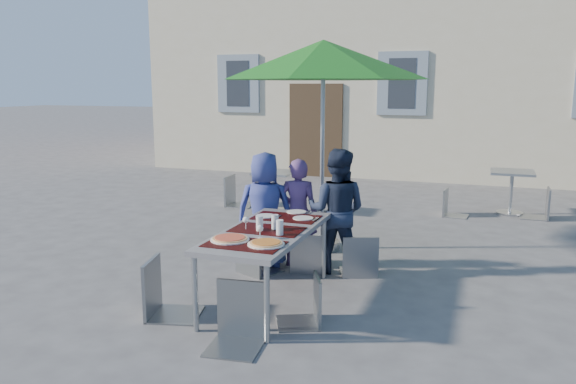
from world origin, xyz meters
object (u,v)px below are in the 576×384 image
at_px(child_1, 298,213).
at_px(child_2, 337,211).
at_px(chair_1, 308,229).
at_px(cafe_table_1, 512,185).
at_px(chair_2, 360,231).
at_px(child_0, 265,210).
at_px(dining_table, 267,235).
at_px(bg_chair_l_0, 235,172).
at_px(chair_4, 308,272).
at_px(pizza_near_left, 230,239).
at_px(bg_chair_r_0, 296,184).
at_px(bg_chair_r_1, 543,185).
at_px(bg_chair_l_1, 452,186).
at_px(chair_0, 254,229).
at_px(chair_3, 162,253).
at_px(patio_umbrella, 323,61).
at_px(pizza_near_right, 266,243).
at_px(cafe_table_0, 275,185).
at_px(chair_5, 237,278).

height_order(child_1, child_2, child_2).
relative_size(chair_1, cafe_table_1, 1.19).
bearing_deg(chair_2, child_0, -179.55).
height_order(dining_table, bg_chair_l_0, bg_chair_l_0).
relative_size(dining_table, chair_4, 2.17).
distance_m(pizza_near_left, bg_chair_r_0, 4.56).
bearing_deg(bg_chair_l_0, child_1, -52.94).
height_order(child_0, cafe_table_1, child_0).
relative_size(chair_2, bg_chair_r_1, 0.95).
height_order(child_0, bg_chair_l_1, child_0).
bearing_deg(cafe_table_1, chair_2, -113.52).
bearing_deg(child_2, chair_0, 23.55).
distance_m(child_1, bg_chair_r_0, 2.94).
relative_size(chair_3, bg_chair_r_0, 1.22).
height_order(child_2, bg_chair_l_0, child_2).
xyz_separation_m(patio_umbrella, bg_chair_l_0, (-2.26, 2.11, -1.85)).
height_order(dining_table, pizza_near_left, pizza_near_left).
relative_size(pizza_near_right, child_0, 0.24).
height_order(chair_2, cafe_table_0, chair_2).
bearing_deg(chair_5, chair_4, 53.12).
relative_size(dining_table, child_2, 1.27).
bearing_deg(cafe_table_0, pizza_near_left, -74.16).
bearing_deg(pizza_near_right, chair_5, -100.74).
relative_size(chair_0, cafe_table_1, 1.23).
relative_size(dining_table, bg_chair_l_0, 1.79).
bearing_deg(chair_3, chair_4, 11.66).
height_order(chair_1, bg_chair_r_0, chair_1).
height_order(dining_table, bg_chair_r_1, bg_chair_r_1).
xyz_separation_m(child_2, patio_umbrella, (-0.43, 0.85, 1.73)).
bearing_deg(chair_0, cafe_table_1, 56.08).
xyz_separation_m(pizza_near_left, pizza_near_right, (0.37, -0.03, -0.00)).
relative_size(pizza_near_right, chair_5, 0.34).
xyz_separation_m(child_0, chair_4, (1.01, -1.46, -0.20)).
relative_size(child_0, patio_umbrella, 0.51).
bearing_deg(bg_chair_l_0, bg_chair_l_1, 6.99).
xyz_separation_m(chair_1, patio_umbrella, (-0.12, 0.98, 1.94)).
relative_size(child_1, chair_5, 1.32).
bearing_deg(child_0, child_2, 167.84).
height_order(child_1, bg_chair_l_0, child_1).
height_order(pizza_near_right, cafe_table_1, pizza_near_right).
bearing_deg(child_0, chair_3, 61.60).
relative_size(child_1, child_2, 0.90).
relative_size(patio_umbrella, bg_chair_r_0, 3.20).
bearing_deg(patio_umbrella, cafe_table_1, 51.18).
bearing_deg(dining_table, bg_chair_l_0, 118.97).
relative_size(child_2, cafe_table_0, 2.06).
relative_size(chair_4, cafe_table_1, 1.15).
bearing_deg(child_0, pizza_near_right, 95.10).
bearing_deg(chair_3, bg_chair_l_0, 107.20).
bearing_deg(chair_3, child_0, 78.91).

